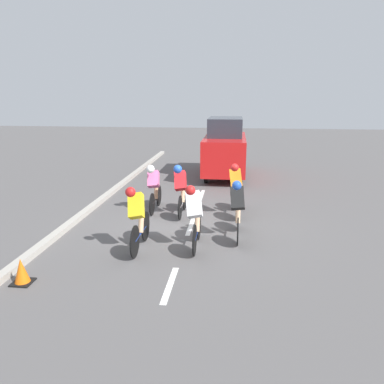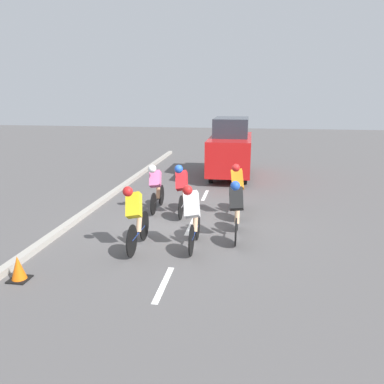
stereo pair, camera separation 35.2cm
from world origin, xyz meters
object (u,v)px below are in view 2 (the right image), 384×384
object	(u,v)px
support_car	(231,148)
traffic_cone	(18,269)
cyclist_white	(193,215)
cyclist_black	(236,208)
cyclist_red	(182,188)
cyclist_pink	(156,186)
cyclist_yellow	(135,216)
cyclist_orange	(238,188)

from	to	relation	value
support_car	traffic_cone	distance (m)	10.55
traffic_cone	cyclist_white	bearing A→B (deg)	-146.07
cyclist_black	traffic_cone	xyz separation A→B (m)	(3.97, 2.76, -0.55)
cyclist_red	traffic_cone	bearing A→B (deg)	61.74
cyclist_white	cyclist_pink	bearing A→B (deg)	-60.18
cyclist_yellow	cyclist_pink	bearing A→B (deg)	-84.83
cyclist_orange	support_car	xyz separation A→B (m)	(0.51, -5.32, 0.40)
cyclist_orange	traffic_cone	distance (m)	6.09
cyclist_black	cyclist_red	size ratio (longest dim) A/B	1.04
cyclist_black	support_car	distance (m)	7.20
cyclist_yellow	traffic_cone	distance (m)	2.57
cyclist_orange	support_car	bearing A→B (deg)	-84.55
cyclist_orange	traffic_cone	world-z (taller)	cyclist_orange
cyclist_yellow	support_car	size ratio (longest dim) A/B	0.41
cyclist_yellow	traffic_cone	size ratio (longest dim) A/B	3.46
cyclist_yellow	support_car	world-z (taller)	support_car
cyclist_white	traffic_cone	world-z (taller)	cyclist_white
cyclist_black	cyclist_pink	xyz separation A→B (m)	(2.48, -1.93, -0.01)
cyclist_yellow	support_car	xyz separation A→B (m)	(-1.67, -8.14, 0.42)
cyclist_red	cyclist_white	size ratio (longest dim) A/B	0.99
cyclist_black	support_car	bearing A→B (deg)	-85.65
traffic_cone	cyclist_orange	bearing A→B (deg)	-130.51
cyclist_white	support_car	xyz separation A→B (m)	(-0.41, -7.90, 0.41)
cyclist_red	cyclist_white	world-z (taller)	cyclist_white
cyclist_orange	cyclist_black	distance (m)	1.84
cyclist_pink	cyclist_yellow	bearing A→B (deg)	95.17
cyclist_orange	cyclist_pink	xyz separation A→B (m)	(2.44, -0.08, -0.04)
cyclist_white	support_car	world-z (taller)	support_car
cyclist_red	support_car	distance (m)	5.67
cyclist_red	cyclist_black	bearing A→B (deg)	135.00
cyclist_orange	cyclist_red	xyz separation A→B (m)	(1.58, 0.23, 0.00)
cyclist_white	support_car	size ratio (longest dim) A/B	0.40
cyclist_yellow	cyclist_red	size ratio (longest dim) A/B	1.03
cyclist_pink	cyclist_red	bearing A→B (deg)	160.31
support_car	traffic_cone	bearing A→B (deg)	70.95
cyclist_orange	cyclist_yellow	bearing A→B (deg)	52.34
cyclist_red	traffic_cone	xyz separation A→B (m)	(2.36, 4.38, -0.58)
cyclist_pink	support_car	size ratio (longest dim) A/B	0.40
cyclist_red	cyclist_yellow	bearing A→B (deg)	77.06
cyclist_orange	traffic_cone	size ratio (longest dim) A/B	3.50
cyclist_black	cyclist_white	xyz separation A→B (m)	(0.95, 0.73, 0.01)
cyclist_orange	cyclist_white	size ratio (longest dim) A/B	1.04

